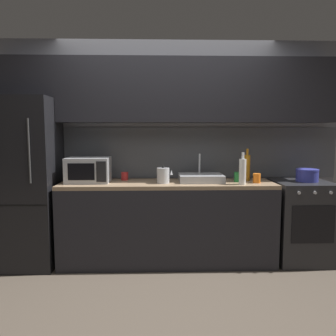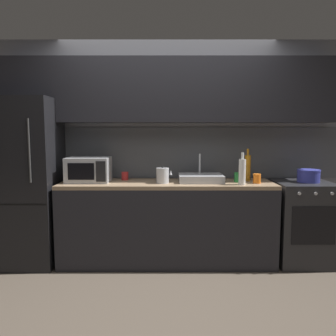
{
  "view_description": "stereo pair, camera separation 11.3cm",
  "coord_description": "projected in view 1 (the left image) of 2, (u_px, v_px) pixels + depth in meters",
  "views": [
    {
      "loc": [
        -0.1,
        -2.78,
        1.46
      ],
      "look_at": [
        0.01,
        0.9,
        1.05
      ],
      "focal_mm": 36.35,
      "sensor_mm": 36.0,
      "label": 1
    },
    {
      "loc": [
        0.01,
        -2.78,
        1.46
      ],
      "look_at": [
        0.01,
        0.9,
        1.05
      ],
      "focal_mm": 36.35,
      "sensor_mm": 36.0,
      "label": 2
    }
  ],
  "objects": [
    {
      "name": "counter_run",
      "position": [
        167.0,
        222.0,
        3.77
      ],
      "size": [
        2.32,
        0.6,
        0.9
      ],
      "color": "black",
      "rests_on": "ground"
    },
    {
      "name": "ground_plane",
      "position": [
        170.0,
        301.0,
        2.92
      ],
      "size": [
        10.0,
        10.0,
        0.0
      ],
      "primitive_type": "plane",
      "color": "#4C4238"
    },
    {
      "name": "wine_bottle_white",
      "position": [
        243.0,
        171.0,
        3.54
      ],
      "size": [
        0.07,
        0.07,
        0.34
      ],
      "color": "silver",
      "rests_on": "counter_run"
    },
    {
      "name": "wine_bottle_amber",
      "position": [
        247.0,
        167.0,
        3.81
      ],
      "size": [
        0.07,
        0.07,
        0.36
      ],
      "color": "#B27019",
      "rests_on": "counter_run"
    },
    {
      "name": "oven_range",
      "position": [
        301.0,
        221.0,
        3.81
      ],
      "size": [
        0.6,
        0.62,
        0.9
      ],
      "color": "#232326",
      "rests_on": "ground"
    },
    {
      "name": "microwave",
      "position": [
        88.0,
        170.0,
        3.7
      ],
      "size": [
        0.46,
        0.35,
        0.27
      ],
      "color": "#A8AAAF",
      "rests_on": "counter_run"
    },
    {
      "name": "refrigerator",
      "position": [
        25.0,
        182.0,
        3.67
      ],
      "size": [
        0.68,
        0.69,
        1.81
      ],
      "color": "black",
      "rests_on": "ground"
    },
    {
      "name": "kettle",
      "position": [
        163.0,
        175.0,
        3.64
      ],
      "size": [
        0.17,
        0.14,
        0.19
      ],
      "color": "#B7BABF",
      "rests_on": "counter_run"
    },
    {
      "name": "sink_basin",
      "position": [
        201.0,
        178.0,
        3.76
      ],
      "size": [
        0.48,
        0.38,
        0.3
      ],
      "color": "#ADAFB5",
      "rests_on": "counter_run"
    },
    {
      "name": "cooking_pot",
      "position": [
        307.0,
        175.0,
        3.76
      ],
      "size": [
        0.24,
        0.24,
        0.14
      ],
      "color": "#333899",
      "rests_on": "oven_range"
    },
    {
      "name": "mug_red",
      "position": [
        125.0,
        176.0,
        3.86
      ],
      "size": [
        0.08,
        0.08,
        0.09
      ],
      "primitive_type": "cylinder",
      "color": "#A82323",
      "rests_on": "counter_run"
    },
    {
      "name": "back_wall",
      "position": [
        167.0,
        123.0,
        3.94
      ],
      "size": [
        4.06,
        0.44,
        2.5
      ],
      "color": "slate",
      "rests_on": "ground"
    },
    {
      "name": "mug_green",
      "position": [
        238.0,
        177.0,
        3.73
      ],
      "size": [
        0.08,
        0.08,
        0.11
      ],
      "primitive_type": "cylinder",
      "color": "#1E6B2D",
      "rests_on": "counter_run"
    },
    {
      "name": "mug_orange",
      "position": [
        257.0,
        178.0,
        3.66
      ],
      "size": [
        0.08,
        0.08,
        0.1
      ],
      "primitive_type": "cylinder",
      "color": "orange",
      "rests_on": "counter_run"
    }
  ]
}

